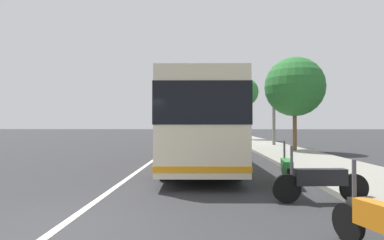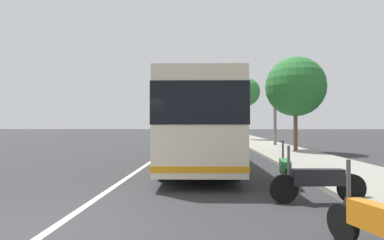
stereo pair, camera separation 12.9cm
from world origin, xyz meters
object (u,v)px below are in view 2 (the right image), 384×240
Objects in this scene: car_far_distant at (202,136)px; roadside_tree_mid_block at (295,87)px; utility_pole at (275,107)px; motorcycle_angled at (285,170)px; coach_bus at (199,121)px; car_behind_bus at (180,129)px; motorcycle_nearest_curb at (317,181)px; car_oncoming at (203,131)px; car_side_street at (203,130)px; roadside_tree_far_block at (246,93)px.

car_far_distant is 0.77× the size of roadside_tree_mid_block.
utility_pole is (5.05, 0.14, -0.94)m from roadside_tree_mid_block.
roadside_tree_mid_block is (10.57, -3.33, 3.61)m from motorcycle_angled.
coach_bus is 2.47× the size of car_far_distant.
coach_bus is at bearing 135.44° from roadside_tree_mid_block.
car_behind_bus is at bearing 4.09° from coach_bus.
motorcycle_nearest_curb is 0.52× the size of car_oncoming.
coach_bus is 2.75× the size of car_oncoming.
motorcycle_angled is at bearing -86.42° from motorcycle_nearest_curb.
utility_pole reaches higher than car_oncoming.
car_behind_bus is (15.00, 4.79, 0.07)m from car_oncoming.
roadside_tree_mid_block is at bearing -46.24° from coach_bus.
coach_bus is 2.42× the size of car_side_street.
car_far_distant is (21.12, 2.78, 0.24)m from motorcycle_nearest_curb.
car_behind_bus is at bearing -86.10° from motorcycle_nearest_curb.
utility_pole is (-9.09, -1.12, -2.05)m from roadside_tree_far_block.
roadside_tree_mid_block is at bearing -178.41° from utility_pole.
utility_pole reaches higher than car_behind_bus.
coach_bus is at bearing -70.67° from motorcycle_nearest_curb.
utility_pole is at bearing -173.01° from roadside_tree_far_block.
roadside_tree_far_block is 1.09× the size of utility_pole.
car_far_distant is 35.15m from car_behind_bus.
car_far_distant is 8.40m from roadside_tree_far_block.
motorcycle_angled is at bearing 162.50° from roadside_tree_mid_block.
motorcycle_angled is at bearing 175.20° from roadside_tree_far_block.
utility_pole is (15.62, -3.19, 2.67)m from motorcycle_angled.
motorcycle_nearest_curb is at bearing 166.01° from roadside_tree_mid_block.
car_behind_bus is at bearing 14.03° from roadside_tree_mid_block.
car_far_distant is (-19.78, -0.21, 0.05)m from car_oncoming.
car_side_street is at bearing -90.61° from motorcycle_nearest_curb.
car_far_distant is 0.67× the size of roadside_tree_far_block.
roadside_tree_far_block reaches higher than car_behind_bus.
utility_pole is at bearing -29.18° from coach_bus.
car_far_distant reaches higher than motorcycle_nearest_curb.
car_behind_bus reaches higher than car_far_distant.
car_oncoming is 0.70× the size of roadside_tree_mid_block.
motorcycle_nearest_curb is at bearing 176.05° from roadside_tree_far_block.
motorcycle_nearest_curb is 27.01m from roadside_tree_far_block.
motorcycle_angled is 0.30× the size of roadside_tree_far_block.
coach_bus is at bearing 179.89° from car_side_street.
car_side_street is at bearing 10.47° from utility_pole.
utility_pole is at bearing -164.67° from car_oncoming.
car_oncoming is at bearing 13.19° from car_behind_bus.
coach_bus is at bearing 178.96° from car_far_distant.
motorcycle_angled is 19.46m from car_far_distant.
car_behind_bus is 0.75× the size of roadside_tree_mid_block.
car_far_distant is 11.04m from roadside_tree_mid_block.
motorcycle_angled is (-4.61, -2.54, -1.42)m from coach_bus.
coach_bus is 2.55× the size of car_behind_bus.
motorcycle_nearest_curb is at bearing -174.69° from car_oncoming.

